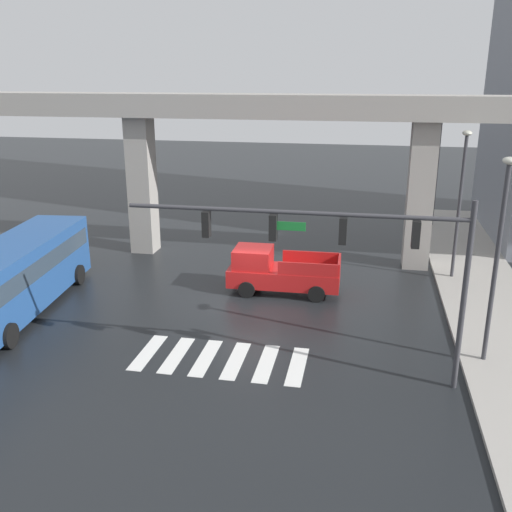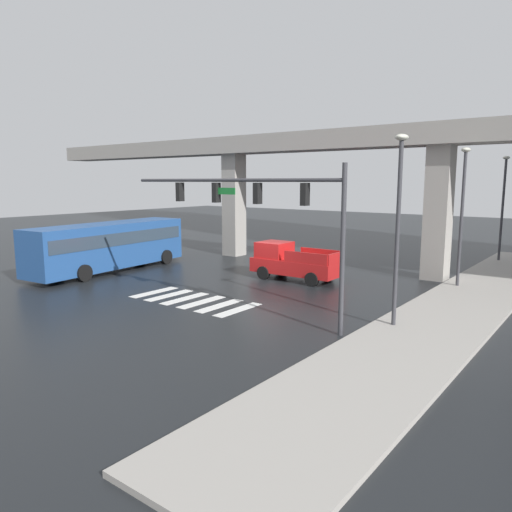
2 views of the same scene
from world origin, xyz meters
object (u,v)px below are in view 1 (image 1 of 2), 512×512
Objects in this scene: city_bus at (12,276)px; street_lamp_mid_block at (461,188)px; street_lamp_far_north at (438,158)px; pickup_truck at (278,272)px; street_lamp_near_corner at (499,239)px; traffic_signal_mast at (347,244)px.

street_lamp_mid_block is at bearing 23.31° from city_bus.
street_lamp_mid_block reaches higher than city_bus.
street_lamp_far_north is at bearing 44.56° from city_bus.
pickup_truck is 0.71× the size of street_lamp_mid_block.
street_lamp_mid_block is (0.00, 8.77, 0.00)m from street_lamp_near_corner.
street_lamp_mid_block is at bearing 22.29° from pickup_truck.
city_bus is at bearing 169.00° from traffic_signal_mast.
traffic_signal_mast is at bearing -114.62° from street_lamp_mid_block.
traffic_signal_mast reaches higher than pickup_truck.
street_lamp_far_north is (4.90, 21.02, -0.11)m from traffic_signal_mast.
street_lamp_near_corner and street_lamp_mid_block have the same top height.
street_lamp_near_corner is (4.90, 1.93, -0.11)m from traffic_signal_mast.
traffic_signal_mast is 11.77m from street_lamp_mid_block.
pickup_truck is 16.35m from street_lamp_far_north.
pickup_truck is 9.55m from street_lamp_mid_block.
traffic_signal_mast is (3.30, -7.34, 3.68)m from pickup_truck.
street_lamp_far_north is (0.00, 19.09, 0.00)m from street_lamp_near_corner.
street_lamp_near_corner is (8.20, -5.41, 3.57)m from pickup_truck.
street_lamp_far_north is (8.20, 13.68, 3.57)m from pickup_truck.
street_lamp_near_corner is 19.09m from street_lamp_far_north.
pickup_truck is 8.85m from traffic_signal_mast.
street_lamp_mid_block is at bearing 65.38° from traffic_signal_mast.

